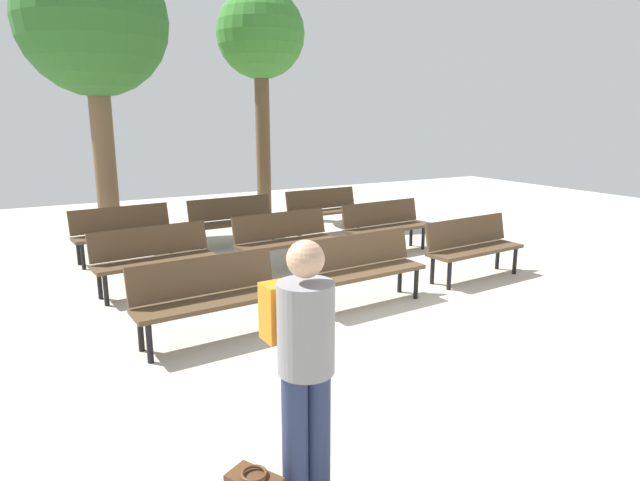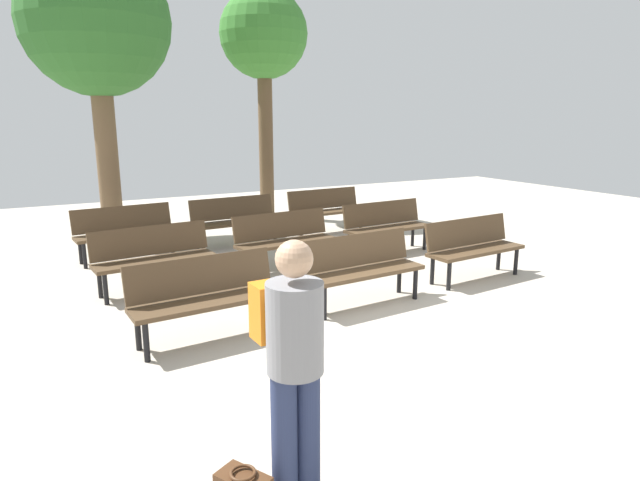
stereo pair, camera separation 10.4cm
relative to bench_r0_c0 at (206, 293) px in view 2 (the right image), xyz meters
name	(u,v)px [view 2 (the right image)]	position (x,y,z in m)	size (l,w,h in m)	color
ground_plane	(450,346)	(2.15, -1.40, -0.50)	(24.00, 24.00, 0.00)	#B2A899
bench_r0_c0	(206,293)	(0.00, 0.00, 0.00)	(1.63, 0.58, 0.87)	#4C3823
bench_r0_c1	(361,265)	(2.05, 0.16, 0.00)	(1.63, 0.58, 0.87)	#4C3823
bench_r0_c2	(473,245)	(4.07, 0.33, 0.00)	(1.63, 0.60, 0.87)	#4C3823
bench_r1_c0	(154,254)	(-0.13, 1.95, 0.00)	(1.64, 0.64, 0.87)	#4C3823
bench_r1_c1	(285,237)	(1.88, 2.09, 0.00)	(1.63, 0.60, 0.87)	#4C3823
bench_r1_c2	(386,224)	(3.87, 2.23, 0.00)	(1.63, 0.58, 0.87)	#4C3823
bench_r2_c0	(125,229)	(-0.20, 3.88, 0.00)	(1.64, 0.63, 0.87)	#4C3823
bench_r2_c1	(235,218)	(1.74, 3.99, 0.00)	(1.62, 0.56, 0.87)	#4C3823
bench_r2_c2	(326,208)	(3.76, 4.18, 0.00)	(1.62, 0.55, 0.87)	#4C3823
tree_0	(264,39)	(3.38, 6.34, 3.48)	(1.94, 1.94, 5.07)	brown
tree_1	(96,25)	(-0.16, 5.60, 3.41)	(2.64, 2.64, 5.30)	brown
visitor_with_backpack	(292,356)	(-0.25, -2.65, 0.43)	(0.35, 0.53, 1.65)	navy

